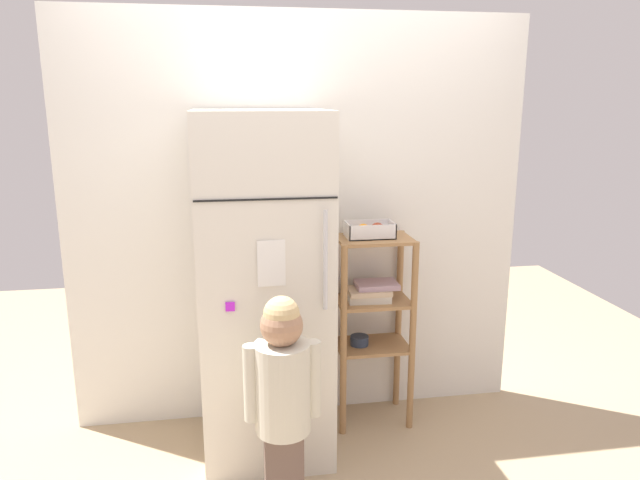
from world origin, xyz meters
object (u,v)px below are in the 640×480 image
object	(u,v)px
child_standing	(283,387)
refrigerator	(264,288)
pantry_shelf_unit	(372,309)
fruit_bin	(370,231)

from	to	relation	value
child_standing	refrigerator	bearing A→B (deg)	93.41
refrigerator	child_standing	bearing A→B (deg)	-86.59
child_standing	pantry_shelf_unit	bearing A→B (deg)	51.84
child_standing	pantry_shelf_unit	size ratio (longest dim) A/B	0.95
child_standing	fruit_bin	bearing A→B (deg)	52.78
child_standing	fruit_bin	xyz separation A→B (m)	(0.55, 0.73, 0.49)
refrigerator	pantry_shelf_unit	bearing A→B (deg)	15.45
refrigerator	pantry_shelf_unit	size ratio (longest dim) A/B	1.63
refrigerator	child_standing	xyz separation A→B (m)	(0.03, -0.56, -0.26)
pantry_shelf_unit	fruit_bin	world-z (taller)	fruit_bin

